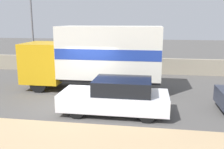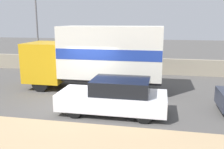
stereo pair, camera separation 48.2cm
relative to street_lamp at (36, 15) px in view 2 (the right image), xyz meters
The scene contains 5 objects.
ground_plane 9.16m from the street_lamp, 48.50° to the right, with size 80.00×80.00×0.00m, color #514F4C.
stone_wall_backdrop 6.59m from the street_lamp, 11.98° to the left, with size 60.00×0.35×1.12m.
street_lamp is the anchor object (origin of this frame).
box_truck 6.92m from the street_lamp, 33.78° to the right, with size 7.48×2.47×3.48m.
car_hatchback 10.50m from the street_lamp, 45.32° to the right, with size 4.41×1.82×1.47m.
Camera 2 is at (3.38, -10.56, 3.79)m, focal length 40.00 mm.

